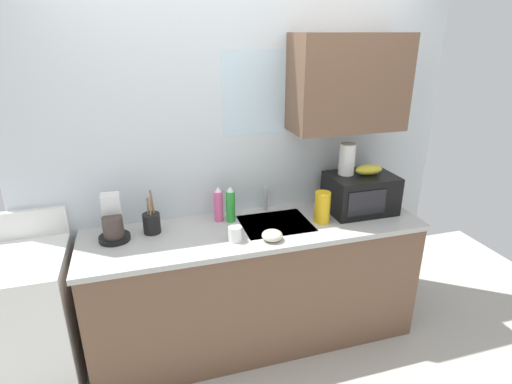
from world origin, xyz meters
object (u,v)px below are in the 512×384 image
object	(u,v)px
microwave	(360,193)
cereal_canister	(322,207)
dish_soap_bottle_green	(231,205)
small_bowl	(272,235)
coffee_maker	(113,223)
banana_bunch	(369,170)
stove_range	(23,324)
paper_towel_roll	(347,159)
mug_white	(235,234)
utensil_crock	(152,223)
dish_soap_bottle_pink	(218,205)

from	to	relation	value
microwave	cereal_canister	distance (m)	0.35
dish_soap_bottle_green	small_bowl	distance (m)	0.40
coffee_maker	microwave	bearing A→B (deg)	-2.04
banana_bunch	cereal_canister	distance (m)	0.45
stove_range	small_bowl	world-z (taller)	stove_range
cereal_canister	small_bowl	xyz separation A→B (m)	(-0.40, -0.15, -0.08)
dish_soap_bottle_green	banana_bunch	bearing A→B (deg)	-5.39
stove_range	microwave	world-z (taller)	microwave
coffee_maker	cereal_canister	world-z (taller)	coffee_maker
paper_towel_roll	dish_soap_bottle_green	bearing A→B (deg)	177.08
stove_range	mug_white	bearing A→B (deg)	-6.33
paper_towel_roll	small_bowl	bearing A→B (deg)	-155.04
microwave	coffee_maker	bearing A→B (deg)	177.96
stove_range	small_bowl	xyz separation A→B (m)	(1.51, -0.20, 0.47)
dish_soap_bottle_green	mug_white	bearing A→B (deg)	-98.07
paper_towel_roll	small_bowl	distance (m)	0.79
microwave	paper_towel_roll	size ratio (longest dim) A/B	2.09
utensil_crock	small_bowl	world-z (taller)	utensil_crock
coffee_maker	utensil_crock	distance (m)	0.23
paper_towel_roll	coffee_maker	distance (m)	1.60
microwave	small_bowl	size ratio (longest dim) A/B	3.54
coffee_maker	small_bowl	world-z (taller)	coffee_maker
stove_range	dish_soap_bottle_pink	xyz separation A→B (m)	(1.26, 0.17, 0.56)
microwave	coffee_maker	world-z (taller)	coffee_maker
banana_bunch	paper_towel_roll	xyz separation A→B (m)	(-0.15, 0.05, 0.08)
small_bowl	coffee_maker	bearing A→B (deg)	161.71
banana_bunch	dish_soap_bottle_pink	world-z (taller)	banana_bunch
stove_range	dish_soap_bottle_green	world-z (taller)	dish_soap_bottle_green
dish_soap_bottle_green	dish_soap_bottle_pink	distance (m)	0.08
coffee_maker	dish_soap_bottle_green	xyz separation A→B (m)	(0.75, 0.03, 0.01)
paper_towel_roll	coffee_maker	xyz separation A→B (m)	(-1.58, 0.01, -0.28)
stove_range	cereal_canister	world-z (taller)	cereal_canister
paper_towel_roll	cereal_canister	distance (m)	0.39
paper_towel_roll	mug_white	xyz separation A→B (m)	(-0.86, -0.24, -0.33)
utensil_crock	small_bowl	distance (m)	0.77
stove_range	utensil_crock	size ratio (longest dim) A/B	3.81
coffee_maker	small_bowl	size ratio (longest dim) A/B	2.15
utensil_crock	small_bowl	xyz separation A→B (m)	(0.70, -0.32, -0.04)
microwave	coffee_maker	distance (m)	1.68
paper_towel_roll	cereal_canister	world-z (taller)	paper_towel_roll
banana_bunch	utensil_crock	distance (m)	1.52
stove_range	paper_towel_roll	distance (m)	2.31
small_bowl	dish_soap_bottle_green	bearing A→B (deg)	117.76
banana_bunch	utensil_crock	world-z (taller)	banana_bunch
paper_towel_roll	utensil_crock	world-z (taller)	paper_towel_roll
dish_soap_bottle_pink	utensil_crock	xyz separation A→B (m)	(-0.45, -0.05, -0.05)
microwave	paper_towel_roll	distance (m)	0.27
dish_soap_bottle_green	paper_towel_roll	bearing A→B (deg)	-2.92
paper_towel_roll	small_bowl	xyz separation A→B (m)	(-0.64, -0.30, -0.35)
microwave	mug_white	distance (m)	0.99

